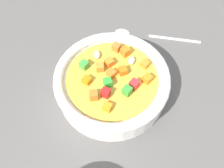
# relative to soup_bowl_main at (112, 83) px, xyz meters

# --- Properties ---
(ground_plane) EXTENTS (1.40, 1.40, 0.02)m
(ground_plane) POSITION_rel_soup_bowl_main_xyz_m (0.00, -0.00, -0.04)
(ground_plane) COLOR #565451
(soup_bowl_main) EXTENTS (0.21, 0.21, 0.06)m
(soup_bowl_main) POSITION_rel_soup_bowl_main_xyz_m (0.00, 0.00, 0.00)
(soup_bowl_main) COLOR white
(soup_bowl_main) RESTS_ON ground_plane
(spoon) EXTENTS (0.08, 0.18, 0.01)m
(spoon) POSITION_rel_soup_bowl_main_xyz_m (-0.13, 0.09, -0.03)
(spoon) COLOR silver
(spoon) RESTS_ON ground_plane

